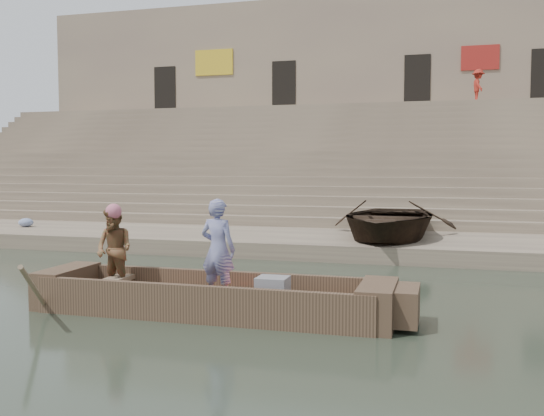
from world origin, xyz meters
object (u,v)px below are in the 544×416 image
at_px(main_rowboat, 211,306).
at_px(television, 272,290).
at_px(standing_man, 218,250).
at_px(rowing_man, 114,250).
at_px(beached_rowboat, 387,219).
at_px(pedestrian, 478,86).

xyz_separation_m(main_rowboat, television, (0.98, 0.00, 0.31)).
bearing_deg(television, standing_man, 179.98).
bearing_deg(rowing_man, main_rowboat, 8.23).
bearing_deg(main_rowboat, beached_rowboat, 74.14).
bearing_deg(pedestrian, beached_rowboat, 158.55).
distance_m(standing_man, television, 1.04).
height_order(television, beached_rowboat, beached_rowboat).
distance_m(main_rowboat, standing_man, 0.90).
bearing_deg(television, beached_rowboat, 81.53).
height_order(standing_man, television, standing_man).
xyz_separation_m(rowing_man, pedestrian, (6.72, 21.53, 5.09)).
relative_size(rowing_man, television, 2.99).
bearing_deg(rowing_man, beached_rowboat, 75.18).
height_order(main_rowboat, beached_rowboat, beached_rowboat).
xyz_separation_m(rowing_man, beached_rowboat, (3.81, 7.09, -0.01)).
bearing_deg(standing_man, rowing_man, 4.26).
bearing_deg(television, pedestrian, 79.58).
bearing_deg(rowing_man, television, 10.09).
height_order(rowing_man, beached_rowboat, rowing_man).
xyz_separation_m(rowing_man, television, (2.73, -0.16, -0.49)).
relative_size(television, beached_rowboat, 0.10).
xyz_separation_m(standing_man, rowing_man, (-1.87, 0.16, -0.09)).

